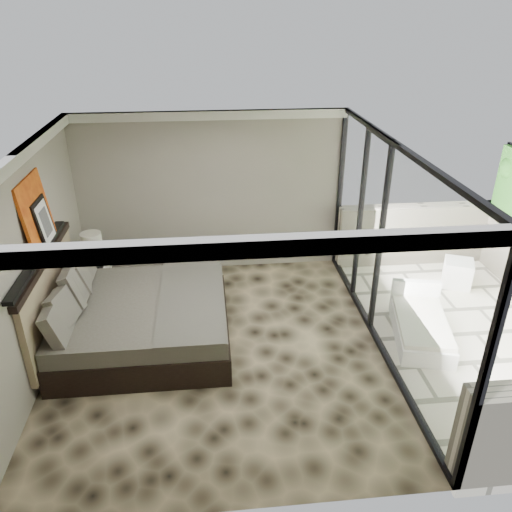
{
  "coord_description": "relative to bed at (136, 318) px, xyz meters",
  "views": [
    {
      "loc": [
        -0.06,
        -5.64,
        4.26
      ],
      "look_at": [
        0.56,
        0.4,
        1.23
      ],
      "focal_mm": 35.0,
      "sensor_mm": 36.0,
      "label": 1
    }
  ],
  "objects": [
    {
      "name": "floor",
      "position": [
        1.13,
        -0.32,
        -0.38
      ],
      "size": [
        5.0,
        5.0,
        0.0
      ],
      "primitive_type": "plane",
      "color": "black",
      "rests_on": "ground"
    },
    {
      "name": "ceiling",
      "position": [
        1.13,
        -0.32,
        2.41
      ],
      "size": [
        4.5,
        5.0,
        0.02
      ],
      "primitive_type": "cube",
      "color": "silver",
      "rests_on": "back_wall"
    },
    {
      "name": "back_wall",
      "position": [
        1.13,
        2.17,
        1.02
      ],
      "size": [
        4.5,
        0.02,
        2.8
      ],
      "primitive_type": "cube",
      "color": "gray",
      "rests_on": "floor"
    },
    {
      "name": "left_wall",
      "position": [
        -1.11,
        -0.32,
        1.02
      ],
      "size": [
        0.02,
        5.0,
        2.8
      ],
      "primitive_type": "cube",
      "color": "gray",
      "rests_on": "floor"
    },
    {
      "name": "glass_wall",
      "position": [
        3.38,
        -0.32,
        1.02
      ],
      "size": [
        0.08,
        5.0,
        2.8
      ],
      "primitive_type": "cube",
      "color": "white",
      "rests_on": "floor"
    },
    {
      "name": "terrace_slab",
      "position": [
        4.88,
        -0.32,
        -0.44
      ],
      "size": [
        3.0,
        5.0,
        0.12
      ],
      "primitive_type": "cube",
      "color": "beige",
      "rests_on": "ground"
    },
    {
      "name": "picture_ledge",
      "position": [
        -1.05,
        -0.22,
        1.12
      ],
      "size": [
        0.12,
        2.2,
        0.05
      ],
      "primitive_type": "cube",
      "color": "black",
      "rests_on": "left_wall"
    },
    {
      "name": "bed",
      "position": [
        0.0,
        0.0,
        0.0
      ],
      "size": [
        2.38,
        2.3,
        1.32
      ],
      "color": "black",
      "rests_on": "floor"
    },
    {
      "name": "nightstand",
      "position": [
        -0.8,
        1.4,
        -0.12
      ],
      "size": [
        0.69,
        0.69,
        0.53
      ],
      "primitive_type": "cube",
      "rotation": [
        0.0,
        0.0,
        0.42
      ],
      "color": "black",
      "rests_on": "floor"
    },
    {
      "name": "table_lamp",
      "position": [
        -0.77,
        1.36,
        0.52
      ],
      "size": [
        0.32,
        0.32,
        0.59
      ],
      "color": "black",
      "rests_on": "nightstand"
    },
    {
      "name": "abstract_canvas",
      "position": [
        -1.06,
        0.06,
        1.59
      ],
      "size": [
        0.13,
        0.9,
        0.9
      ],
      "primitive_type": "cube",
      "rotation": [
        0.0,
        -0.1,
        0.0
      ],
      "color": "#9D0D0F",
      "rests_on": "picture_ledge"
    },
    {
      "name": "framed_print",
      "position": [
        -1.01,
        0.12,
        1.44
      ],
      "size": [
        0.11,
        0.5,
        0.6
      ],
      "primitive_type": "cube",
      "rotation": [
        0.0,
        -0.14,
        0.0
      ],
      "color": "black",
      "rests_on": "picture_ledge"
    },
    {
      "name": "ottoman",
      "position": [
        5.23,
        1.08,
        -0.16
      ],
      "size": [
        0.59,
        0.59,
        0.45
      ],
      "primitive_type": "cube",
      "rotation": [
        0.0,
        0.0,
        -0.42
      ],
      "color": "white",
      "rests_on": "terrace_slab"
    },
    {
      "name": "lounger",
      "position": [
        4.03,
        -0.29,
        -0.21
      ],
      "size": [
        1.01,
        1.55,
        0.56
      ],
      "rotation": [
        0.0,
        0.0,
        -0.23
      ],
      "color": "white",
      "rests_on": "terrace_slab"
    }
  ]
}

